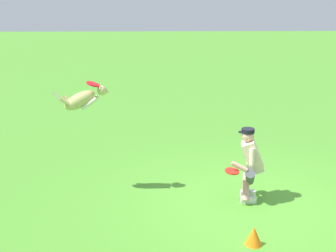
{
  "coord_description": "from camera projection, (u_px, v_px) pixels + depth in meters",
  "views": [
    {
      "loc": [
        1.55,
        7.28,
        3.64
      ],
      "look_at": [
        1.38,
        -0.44,
        1.29
      ],
      "focal_mm": 50.52,
      "sensor_mm": 36.0,
      "label": 1
    }
  ],
  "objects": [
    {
      "name": "person",
      "position": [
        250.0,
        162.0,
        8.08
      ],
      "size": [
        0.63,
        0.66,
        1.29
      ],
      "rotation": [
        0.0,
        0.0,
        -0.16
      ],
      "color": "silver",
      "rests_on": "ground_plane"
    },
    {
      "name": "frisbee_held",
      "position": [
        232.0,
        171.0,
        7.92
      ],
      "size": [
        0.28,
        0.28,
        0.06
      ],
      "primitive_type": "cylinder",
      "rotation": [
        0.07,
        0.1,
        3.01
      ],
      "color": "red",
      "rests_on": "person"
    },
    {
      "name": "frisbee_flying",
      "position": [
        93.0,
        84.0,
        8.05
      ],
      "size": [
        0.33,
        0.34,
        0.13
      ],
      "primitive_type": "cylinder",
      "rotation": [
        -0.22,
        0.23,
        2.28
      ],
      "color": "red"
    },
    {
      "name": "dog",
      "position": [
        83.0,
        100.0,
        8.13
      ],
      "size": [
        1.01,
        0.28,
        0.53
      ],
      "rotation": [
        0.0,
        0.0,
        3.1
      ],
      "color": "tan"
    },
    {
      "name": "ground_plane",
      "position": [
        249.0,
        205.0,
        8.06
      ],
      "size": [
        60.0,
        60.0,
        0.0
      ],
      "primitive_type": "plane",
      "color": "#4D952E"
    },
    {
      "name": "training_cone",
      "position": [
        254.0,
        236.0,
        6.81
      ],
      "size": [
        0.25,
        0.25,
        0.28
      ],
      "primitive_type": "cone",
      "color": "orange",
      "rests_on": "ground_plane"
    }
  ]
}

